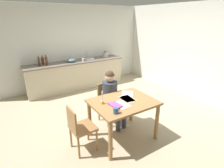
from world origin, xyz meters
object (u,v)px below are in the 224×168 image
at_px(coffee_mug, 116,110).
at_px(sink_unit, 89,59).
at_px(bottle_wine_red, 46,61).
at_px(wine_glass_by_kettle, 73,57).
at_px(person_seated, 112,95).
at_px(stovetop_kettle, 105,54).
at_px(bottle_oil, 39,62).
at_px(mixing_bowl, 71,60).
at_px(wine_glass_near_sink, 76,57).
at_px(bottle_vinegar, 43,61).
at_px(dining_table, 123,107).
at_px(book_magazine, 115,105).
at_px(candlestick, 102,100).
at_px(chair_at_table, 108,101).
at_px(teacup_on_counter, 83,60).
at_px(chair_side_empty, 79,127).

bearing_deg(coffee_mug, sink_unit, 71.79).
height_order(bottle_wine_red, wine_glass_by_kettle, bottle_wine_red).
bearing_deg(person_seated, stovetop_kettle, 62.63).
distance_m(bottle_oil, mixing_bowl, 0.94).
bearing_deg(wine_glass_near_sink, bottle_vinegar, -177.05).
height_order(person_seated, wine_glass_by_kettle, person_seated).
bearing_deg(sink_unit, dining_table, -103.61).
bearing_deg(mixing_bowl, book_magazine, -95.93).
relative_size(bottle_vinegar, stovetop_kettle, 1.19).
height_order(sink_unit, bottle_vinegar, bottle_vinegar).
bearing_deg(person_seated, wine_glass_near_sink, 85.15).
bearing_deg(bottle_oil, wine_glass_near_sink, 6.24).
xyz_separation_m(coffee_mug, stovetop_kettle, (1.69, 3.23, 0.17)).
relative_size(sink_unit, bottle_oil, 1.25).
height_order(candlestick, stovetop_kettle, stovetop_kettle).
bearing_deg(bottle_vinegar, mixing_bowl, -9.19).
bearing_deg(chair_at_table, wine_glass_by_kettle, 86.75).
height_order(candlestick, teacup_on_counter, candlestick).
relative_size(book_magazine, stovetop_kettle, 1.13).
distance_m(wine_glass_near_sink, teacup_on_counter, 0.33).
bearing_deg(stovetop_kettle, coffee_mug, -117.59).
height_order(person_seated, book_magazine, person_seated).
relative_size(chair_side_empty, book_magazine, 3.43).
relative_size(book_magazine, teacup_on_counter, 2.34).
relative_size(person_seated, stovetop_kettle, 5.43).
xyz_separation_m(stovetop_kettle, wine_glass_by_kettle, (-1.12, 0.15, 0.01)).
relative_size(chair_at_table, mixing_bowl, 3.19).
relative_size(mixing_bowl, teacup_on_counter, 2.56).
relative_size(book_magazine, bottle_wine_red, 0.82).
height_order(coffee_mug, bottle_wine_red, bottle_wine_red).
relative_size(stovetop_kettle, wine_glass_by_kettle, 1.43).
bearing_deg(mixing_bowl, chair_side_empty, -108.15).
xyz_separation_m(sink_unit, bottle_wine_red, (-1.37, -0.04, 0.11)).
bearing_deg(chair_at_table, book_magazine, -111.52).
height_order(candlestick, bottle_oil, bottle_oil).
bearing_deg(bottle_oil, bottle_vinegar, 32.09).
xyz_separation_m(candlestick, bottle_wine_red, (-0.28, 2.80, 0.18)).
distance_m(candlestick, stovetop_kettle, 3.31).
bearing_deg(bottle_wine_red, coffee_mug, -84.60).
height_order(chair_at_table, coffee_mug, coffee_mug).
distance_m(chair_at_table, person_seated, 0.24).
xyz_separation_m(bottle_oil, teacup_on_counter, (1.28, -0.17, -0.08)).
height_order(chair_at_table, wine_glass_near_sink, wine_glass_near_sink).
xyz_separation_m(coffee_mug, mixing_bowl, (0.44, 3.20, 0.13)).
distance_m(coffee_mug, bottle_vinegar, 3.35).
relative_size(chair_side_empty, bottle_vinegar, 3.25).
distance_m(chair_at_table, teacup_on_counter, 2.19).
height_order(chair_side_empty, coffee_mug, coffee_mug).
bearing_deg(book_magazine, bottle_oil, 96.09).
height_order(coffee_mug, stovetop_kettle, stovetop_kettle).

